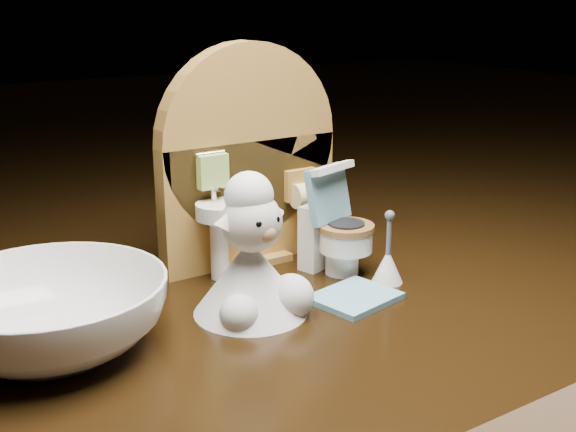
{
  "coord_description": "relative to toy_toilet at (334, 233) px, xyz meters",
  "views": [
    {
      "loc": [
        -0.24,
        -0.35,
        0.18
      ],
      "look_at": [
        -0.0,
        0.01,
        0.05
      ],
      "focal_mm": 45.0,
      "sensor_mm": 36.0,
      "label": 1
    }
  ],
  "objects": [
    {
      "name": "toy_toilet",
      "position": [
        0.0,
        0.0,
        0.0
      ],
      "size": [
        0.04,
        0.05,
        0.07
      ],
      "rotation": [
        0.0,
        0.0,
        0.3
      ],
      "color": "white",
      "rests_on": "ground"
    },
    {
      "name": "bath_mat",
      "position": [
        -0.02,
        -0.05,
        -0.03
      ],
      "size": [
        0.06,
        0.05,
        0.0
      ],
      "primitive_type": "cube",
      "rotation": [
        0.0,
        0.0,
        0.2
      ],
      "color": "#69A0B5",
      "rests_on": "ground"
    },
    {
      "name": "toilet_brush",
      "position": [
        0.02,
        -0.04,
        -0.01
      ],
      "size": [
        0.02,
        0.02,
        0.05
      ],
      "color": "white",
      "rests_on": "ground"
    },
    {
      "name": "ceramic_bowl",
      "position": [
        -0.19,
        -0.01,
        -0.01
      ],
      "size": [
        0.14,
        0.14,
        0.04
      ],
      "primitive_type": "imported",
      "rotation": [
        0.0,
        0.0,
        -0.12
      ],
      "color": "white",
      "rests_on": "ground"
    },
    {
      "name": "plush_lamb",
      "position": [
        -0.08,
        -0.03,
        0.0
      ],
      "size": [
        0.07,
        0.07,
        0.09
      ],
      "rotation": [
        0.0,
        0.0,
        0.12
      ],
      "color": "white",
      "rests_on": "ground"
    },
    {
      "name": "backdrop_panel",
      "position": [
        -0.04,
        0.05,
        0.04
      ],
      "size": [
        0.13,
        0.05,
        0.15
      ],
      "color": "olive",
      "rests_on": "ground"
    }
  ]
}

